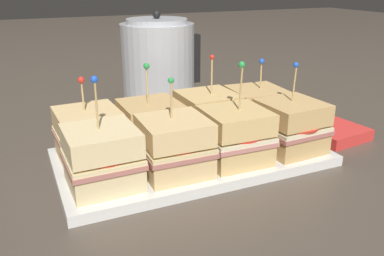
{
  "coord_description": "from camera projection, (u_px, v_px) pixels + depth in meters",
  "views": [
    {
      "loc": [
        -0.28,
        -0.63,
        0.33
      ],
      "look_at": [
        0.0,
        0.0,
        0.07
      ],
      "focal_mm": 38.0,
      "sensor_mm": 36.0,
      "label": 1
    }
  ],
  "objects": [
    {
      "name": "ground_plane",
      "position": [
        192.0,
        161.0,
        0.76
      ],
      "size": [
        6.0,
        6.0,
        0.0
      ],
      "primitive_type": "plane",
      "color": "#4C4238"
    },
    {
      "name": "serving_platter",
      "position": [
        192.0,
        157.0,
        0.76
      ],
      "size": [
        0.49,
        0.26,
        0.02
      ],
      "color": "silver",
      "rests_on": "ground_plane"
    },
    {
      "name": "sandwich_front_center_left",
      "position": [
        174.0,
        146.0,
        0.66
      ],
      "size": [
        0.11,
        0.11,
        0.16
      ],
      "color": "#DBB77A",
      "rests_on": "serving_platter"
    },
    {
      "name": "napkin_stack",
      "position": [
        333.0,
        132.0,
        0.87
      ],
      "size": [
        0.13,
        0.13,
        0.02
      ],
      "color": "red",
      "rests_on": "ground_plane"
    },
    {
      "name": "sandwich_back_center_right",
      "position": [
        208.0,
        116.0,
        0.81
      ],
      "size": [
        0.11,
        0.11,
        0.17
      ],
      "color": "tan",
      "rests_on": "serving_platter"
    },
    {
      "name": "sandwich_front_far_right",
      "position": [
        291.0,
        126.0,
        0.75
      ],
      "size": [
        0.12,
        0.12,
        0.16
      ],
      "color": "tan",
      "rests_on": "serving_platter"
    },
    {
      "name": "sandwich_back_center_left",
      "position": [
        151.0,
        125.0,
        0.76
      ],
      "size": [
        0.11,
        0.11,
        0.16
      ],
      "color": "tan",
      "rests_on": "serving_platter"
    },
    {
      "name": "sandwich_back_far_right",
      "position": [
        256.0,
        109.0,
        0.85
      ],
      "size": [
        0.12,
        0.12,
        0.15
      ],
      "color": "tan",
      "rests_on": "serving_platter"
    },
    {
      "name": "sandwich_back_far_left",
      "position": [
        89.0,
        134.0,
        0.72
      ],
      "size": [
        0.12,
        0.12,
        0.15
      ],
      "color": "#DBB77A",
      "rests_on": "serving_platter"
    },
    {
      "name": "kettle_steel",
      "position": [
        158.0,
        64.0,
        1.05
      ],
      "size": [
        0.21,
        0.19,
        0.25
      ],
      "color": "#B7BABF",
      "rests_on": "ground_plane"
    },
    {
      "name": "sandwich_front_center_right",
      "position": [
        235.0,
        136.0,
        0.71
      ],
      "size": [
        0.11,
        0.11,
        0.18
      ],
      "color": "tan",
      "rests_on": "serving_platter"
    },
    {
      "name": "sandwich_front_far_left",
      "position": [
        102.0,
        158.0,
        0.62
      ],
      "size": [
        0.11,
        0.11,
        0.17
      ],
      "color": "beige",
      "rests_on": "serving_platter"
    }
  ]
}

